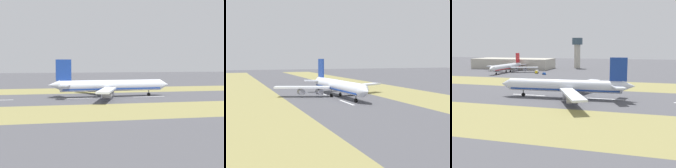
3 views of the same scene
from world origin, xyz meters
TOP-DOWN VIEW (x-y plane):
  - ground_plane at (0.00, 0.00)m, footprint 800.00×800.00m
  - grass_median_west at (-45.00, 0.00)m, footprint 40.00×600.00m
  - grass_median_east at (45.00, 0.00)m, footprint 40.00×600.00m
  - centreline_dash_mid at (0.00, -17.39)m, footprint 1.20×18.00m
  - centreline_dash_far at (0.00, 22.61)m, footprint 1.20×18.00m
  - airplane_main_jet at (-2.89, 0.70)m, footprint 64.03×67.21m

SIDE VIEW (x-z plane):
  - ground_plane at x=0.00m, z-range 0.00..0.00m
  - grass_median_west at x=-45.00m, z-range 0.00..0.01m
  - grass_median_east at x=45.00m, z-range 0.00..0.01m
  - centreline_dash_mid at x=0.00m, z-range 0.00..0.01m
  - centreline_dash_far at x=0.00m, z-range 0.00..0.01m
  - airplane_main_jet at x=-2.89m, z-range -4.08..16.12m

